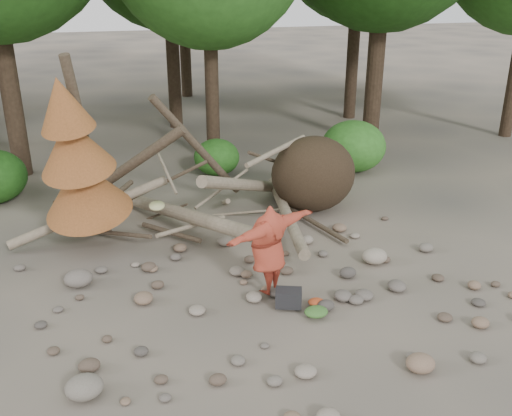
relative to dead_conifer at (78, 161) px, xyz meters
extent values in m
plane|color=#514C44|center=(3.12, -3.37, -2.11)|extent=(120.00, 120.00, 0.00)
ellipsoid|color=#332619|center=(5.72, 0.93, -1.12)|extent=(2.20, 1.87, 1.98)
cylinder|color=gray|center=(2.12, 0.33, -1.56)|extent=(2.61, 5.11, 1.08)
cylinder|color=gray|center=(3.92, 0.83, -1.21)|extent=(3.18, 3.71, 1.90)
cylinder|color=brown|center=(0.92, 1.23, -0.71)|extent=(3.08, 1.91, 2.49)
cylinder|color=gray|center=(4.72, 0.13, -1.76)|extent=(1.13, 4.98, 0.43)
cylinder|color=brown|center=(2.82, 1.43, -0.31)|extent=(2.39, 1.03, 2.89)
cylinder|color=gray|center=(0.12, 0.63, -1.41)|extent=(3.71, 0.86, 1.20)
cylinder|color=#4C3F30|center=(0.62, 0.13, -1.81)|extent=(1.52, 1.70, 0.49)
cylinder|color=gray|center=(3.32, 1.03, -1.31)|extent=(1.57, 0.85, 0.69)
cylinder|color=#4C3F30|center=(4.92, 1.53, -0.91)|extent=(1.92, 1.25, 1.10)
cylinder|color=gray|center=(1.92, 0.83, -0.61)|extent=(0.37, 1.42, 0.85)
cylinder|color=#4C3F30|center=(5.32, -0.17, -1.96)|extent=(0.79, 2.54, 0.12)
cylinder|color=gray|center=(2.32, -0.27, -1.66)|extent=(1.78, 1.11, 0.29)
cylinder|color=#4C3F30|center=(0.22, 0.43, 0.09)|extent=(0.67, 1.13, 4.35)
cone|color=brown|center=(0.06, 0.12, -0.61)|extent=(2.06, 2.13, 1.86)
cone|color=brown|center=(-0.05, -0.09, 0.39)|extent=(1.71, 1.78, 1.65)
cone|color=brown|center=(-0.14, -0.28, 1.29)|extent=(1.23, 1.30, 1.41)
cylinder|color=#38281C|center=(4.12, 5.83, 1.46)|extent=(0.44, 0.44, 7.14)
cylinder|color=#38281C|center=(10.12, 6.43, 2.61)|extent=(0.60, 0.60, 9.45)
cylinder|color=#38281C|center=(3.62, 10.83, 2.16)|extent=(0.52, 0.52, 8.54)
cylinder|color=#38281C|center=(11.12, 10.43, 1.95)|extent=(0.50, 0.50, 8.12)
cylinder|color=#38281C|center=(5.12, 17.13, 2.26)|extent=(0.54, 0.54, 8.75)
cylinder|color=#38281C|center=(14.12, 16.63, 1.81)|extent=(0.46, 0.46, 7.84)
ellipsoid|color=#2B681E|center=(3.92, 4.43, -1.55)|extent=(1.40, 1.40, 1.12)
ellipsoid|color=#357C26|center=(8.12, 3.63, -1.31)|extent=(2.00, 2.00, 1.60)
imported|color=#9D3523|center=(3.32, -2.92, -1.14)|extent=(2.22, 1.57, 1.79)
cylinder|color=tan|center=(1.26, -3.47, 0.19)|extent=(0.33, 0.32, 0.11)
cube|color=black|center=(3.54, -3.48, -1.95)|extent=(0.56, 0.47, 0.32)
ellipsoid|color=#376528|center=(3.91, -3.93, -2.03)|extent=(0.43, 0.36, 0.16)
ellipsoid|color=#B3431E|center=(4.05, -3.58, -2.06)|extent=(0.31, 0.25, 0.11)
ellipsoid|color=slate|center=(-0.11, -4.94, -1.94)|extent=(0.56, 0.51, 0.34)
ellipsoid|color=#806550|center=(4.93, -5.76, -1.97)|extent=(0.46, 0.42, 0.28)
ellipsoid|color=gray|center=(5.91, -2.28, -1.95)|extent=(0.55, 0.49, 0.33)
ellipsoid|color=#6A6159|center=(-0.20, -1.55, -1.94)|extent=(0.56, 0.51, 0.34)
camera|label=1|loc=(0.47, -12.08, 3.61)|focal=40.00mm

